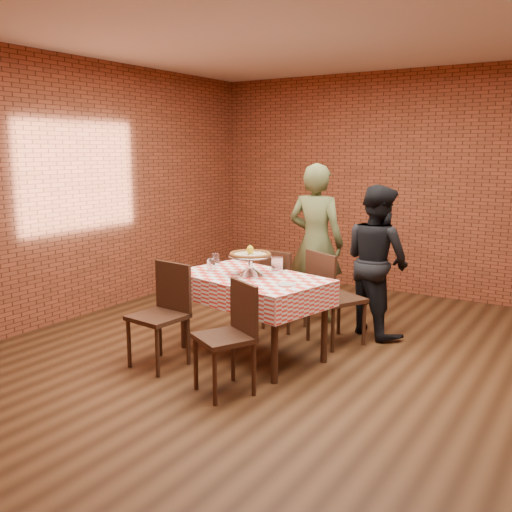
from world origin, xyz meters
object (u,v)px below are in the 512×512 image
object	(u,v)px
pizza	(250,255)
chair_near_right	(224,340)
water_glass_right	(216,260)
chair_far_left	(285,289)
pizza_stand	(250,265)
condiment_caddy	(279,264)
chair_near_left	(158,317)
water_glass_left	(211,265)
diner_black	(377,261)
chair_far_right	(336,297)
table	(251,316)
diner_olive	(316,243)

from	to	relation	value
pizza	chair_near_right	world-z (taller)	pizza
water_glass_right	chair_near_right	xyz separation A→B (m)	(0.82, -1.00, -0.38)
water_glass_right	chair_far_left	xyz separation A→B (m)	(0.40, 0.68, -0.39)
pizza_stand	condiment_caddy	world-z (taller)	pizza_stand
condiment_caddy	chair_near_left	distance (m)	1.22
pizza	water_glass_left	bearing A→B (deg)	-170.21
chair_near_right	diner_black	bearing A→B (deg)	103.82
pizza_stand	chair_near_left	size ratio (longest dim) A/B	0.45
pizza	chair_near_left	size ratio (longest dim) A/B	0.42
condiment_caddy	chair_near_right	size ratio (longest dim) A/B	0.18
water_glass_right	chair_near_left	bearing A→B (deg)	-89.71
chair_far_right	chair_near_right	bearing A→B (deg)	107.39
table	water_glass_left	xyz separation A→B (m)	(-0.42, -0.05, 0.44)
water_glass_left	condiment_caddy	xyz separation A→B (m)	(0.54, 0.33, 0.02)
pizza	chair_far_right	size ratio (longest dim) A/B	0.41
chair_far_right	diner_black	bearing A→B (deg)	-86.84
water_glass_right	chair_far_right	world-z (taller)	chair_far_right
water_glass_left	diner_olive	world-z (taller)	diner_olive
water_glass_left	chair_far_left	bearing A→B (deg)	73.05
chair_near_left	chair_far_right	bearing A→B (deg)	57.84
diner_olive	table	bearing A→B (deg)	87.55
chair_near_left	chair_near_right	size ratio (longest dim) A/B	1.03
water_glass_right	chair_near_right	distance (m)	1.35
pizza_stand	chair_near_right	world-z (taller)	pizza_stand
chair_far_right	diner_black	world-z (taller)	diner_black
water_glass_right	chair_near_left	size ratio (longest dim) A/B	0.13
condiment_caddy	pizza_stand	bearing A→B (deg)	-131.12
condiment_caddy	chair_near_left	size ratio (longest dim) A/B	0.17
pizza_stand	pizza	distance (m)	0.10
condiment_caddy	chair_near_right	xyz separation A→B (m)	(0.16, -1.10, -0.40)
chair_near_left	chair_far_right	size ratio (longest dim) A/B	0.97
pizza_stand	condiment_caddy	size ratio (longest dim) A/B	2.63
chair_near_right	pizza	bearing A→B (deg)	136.52
chair_near_left	diner_olive	distance (m)	2.11
condiment_caddy	diner_black	world-z (taller)	diner_black
water_glass_left	chair_far_left	size ratio (longest dim) A/B	0.14
chair_near_left	table	bearing A→B (deg)	56.46
chair_near_left	chair_near_right	xyz separation A→B (m)	(0.82, -0.14, -0.02)
pizza_stand	pizza	size ratio (longest dim) A/B	1.07
water_glass_left	diner_black	distance (m)	1.72
diner_black	water_glass_left	bearing A→B (deg)	75.98
condiment_caddy	pizza	bearing A→B (deg)	-131.12
chair_near_left	chair_near_right	world-z (taller)	chair_near_left
chair_far_left	pizza	bearing A→B (deg)	102.59
water_glass_right	diner_olive	xyz separation A→B (m)	(0.53, 1.14, 0.06)
table	chair_near_left	xyz separation A→B (m)	(-0.54, -0.67, 0.08)
pizza_stand	water_glass_right	xyz separation A→B (m)	(-0.52, 0.17, -0.03)
pizza	chair_near_right	size ratio (longest dim) A/B	0.44
water_glass_right	chair_near_right	bearing A→B (deg)	-50.59
chair_near_left	diner_olive	bearing A→B (deg)	80.34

